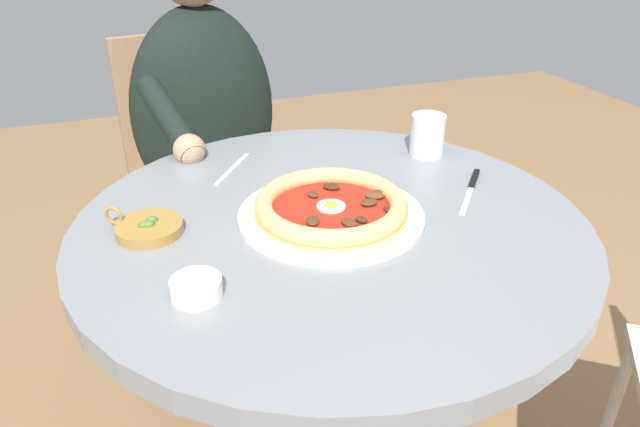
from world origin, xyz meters
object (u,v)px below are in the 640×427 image
dining_table (330,296)px  pizza_on_plate (329,207)px  steak_knife (472,185)px  cafe_chair_diner (195,161)px  ramekin_capers (196,287)px  olive_pan (148,228)px  diner_person (211,182)px  fork_utensil (233,168)px  water_glass (427,138)px

dining_table → pizza_on_plate: (0.00, -0.00, 0.19)m
steak_knife → cafe_chair_diner: bearing=-61.5°
ramekin_capers → olive_pan: 0.21m
diner_person → cafe_chair_diner: (0.02, -0.15, 0.01)m
ramekin_capers → dining_table: bearing=-149.8°
cafe_chair_diner → fork_utensil: bearing=91.0°
ramekin_capers → olive_pan: bearing=-77.1°
olive_pan → fork_utensil: (-0.19, -0.21, -0.01)m
fork_utensil → diner_person: diner_person is taller
dining_table → olive_pan: olive_pan is taller
water_glass → fork_utensil: bearing=-9.1°
diner_person → cafe_chair_diner: bearing=-81.9°
ramekin_capers → water_glass: bearing=-148.0°
fork_utensil → diner_person: size_ratio=0.12×
water_glass → fork_utensil: water_glass is taller
fork_utensil → cafe_chair_diner: 0.59m
ramekin_capers → cafe_chair_diner: (-0.13, -0.97, -0.22)m
olive_pan → diner_person: (-0.20, -0.62, -0.22)m
dining_table → water_glass: water_glass is taller
steak_knife → fork_utensil: size_ratio=1.11×
dining_table → cafe_chair_diner: size_ratio=1.00×
water_glass → cafe_chair_diner: (0.43, -0.62, -0.24)m
dining_table → olive_pan: (0.31, -0.05, 0.18)m
water_glass → ramekin_capers: water_glass is taller
steak_knife → diner_person: (0.41, -0.65, -0.22)m
dining_table → diner_person: diner_person is taller
ramekin_capers → fork_utensil: (-0.14, -0.42, -0.01)m
pizza_on_plate → water_glass: size_ratio=3.65×
pizza_on_plate → ramekin_capers: size_ratio=4.46×
dining_table → cafe_chair_diner: 0.83m
ramekin_capers → fork_utensil: 0.44m
ramekin_capers → diner_person: (-0.15, -0.83, -0.23)m
dining_table → ramekin_capers: bearing=30.2°
water_glass → diner_person: diner_person is taller
steak_knife → cafe_chair_diner: size_ratio=0.17×
ramekin_capers → olive_pan: size_ratio=0.59×
olive_pan → cafe_chair_diner: size_ratio=0.14×
pizza_on_plate → diner_person: (0.10, -0.67, -0.23)m
diner_person → pizza_on_plate: bearing=98.9°
fork_utensil → ramekin_capers: bearing=71.1°
olive_pan → cafe_chair_diner: cafe_chair_diner is taller
water_glass → fork_utensil: 0.42m
cafe_chair_diner → dining_table: bearing=98.8°
water_glass → ramekin_capers: size_ratio=1.22×
ramekin_capers → steak_knife: bearing=-162.7°
dining_table → cafe_chair_diner: (0.13, -0.82, -0.03)m
ramekin_capers → cafe_chair_diner: cafe_chair_diner is taller
olive_pan → cafe_chair_diner: bearing=-103.2°
cafe_chair_diner → ramekin_capers: bearing=82.2°
water_glass → ramekin_capers: (0.56, 0.35, -0.02)m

